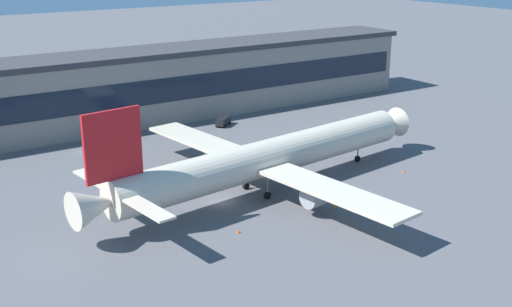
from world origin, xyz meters
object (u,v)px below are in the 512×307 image
(airliner, at_px, (266,158))
(traffic_cone_0, at_px, (238,231))
(baggage_tug, at_px, (92,146))
(traffic_cone_2, at_px, (334,206))
(traffic_cone_1, at_px, (403,171))
(follow_me_car, at_px, (223,121))

(airliner, distance_m, traffic_cone_0, 16.86)
(baggage_tug, xyz_separation_m, traffic_cone_2, (20.61, -46.12, -0.80))
(traffic_cone_0, xyz_separation_m, traffic_cone_2, (16.58, -0.32, 0.00))
(airliner, distance_m, traffic_cone_1, 25.97)
(traffic_cone_0, bearing_deg, follow_me_car, 61.55)
(airliner, xyz_separation_m, traffic_cone_2, (4.73, -11.13, -5.19))
(baggage_tug, distance_m, traffic_cone_1, 57.69)
(baggage_tug, height_order, traffic_cone_2, baggage_tug)
(baggage_tug, relative_size, follow_me_car, 0.87)
(traffic_cone_0, bearing_deg, traffic_cone_2, -1.09)
(airliner, height_order, follow_me_car, airliner)
(traffic_cone_1, bearing_deg, airliner, 166.44)
(traffic_cone_0, bearing_deg, baggage_tug, 95.03)
(baggage_tug, relative_size, traffic_cone_0, 7.14)
(airliner, distance_m, follow_me_car, 39.51)
(follow_me_car, bearing_deg, airliner, -110.74)
(baggage_tug, bearing_deg, airliner, -65.59)
(airliner, xyz_separation_m, baggage_tug, (-15.88, 34.99, -4.39))
(baggage_tug, bearing_deg, follow_me_car, 3.32)
(baggage_tug, relative_size, traffic_cone_2, 7.08)
(airliner, xyz_separation_m, traffic_cone_0, (-11.85, -10.81, -5.19))
(airliner, height_order, traffic_cone_1, airliner)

